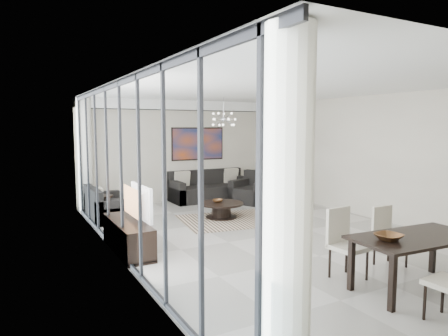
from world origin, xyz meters
TOP-DOWN VIEW (x-y plane):
  - room_shell at (0.46, 0.00)m, footprint 6.00×9.00m
  - window_wall at (-2.86, 0.00)m, footprint 0.37×8.95m
  - soffit at (0.00, 4.30)m, footprint 5.98×0.40m
  - painting at (0.50, 4.47)m, footprint 1.68×0.04m
  - chandelier at (0.30, 2.50)m, footprint 0.66×0.66m
  - rug at (0.01, 1.52)m, footprint 2.56×2.10m
  - coffee_table at (-0.12, 1.83)m, footprint 1.05×1.05m
  - bowl_coffee at (-0.20, 1.87)m, footprint 0.29×0.29m
  - sofa_main at (0.71, 4.07)m, footprint 2.40×0.98m
  - loveseat at (-2.54, 3.05)m, footprint 0.85×1.52m
  - armchair at (1.59, 3.07)m, footprint 1.34×1.36m
  - side_table at (-2.64, 2.88)m, footprint 0.43×0.43m
  - tv_console at (-2.76, 0.38)m, footprint 0.48×1.71m
  - television at (-2.60, 0.41)m, footprint 0.15×1.06m
  - dining_table at (0.15, -3.10)m, footprint 1.82×1.00m
  - dining_chair_nw at (-0.35, -2.30)m, footprint 0.50×0.50m
  - dining_chair_ne at (0.63, -2.25)m, footprint 0.43×0.43m
  - bowl_dining at (-0.33, -3.05)m, footprint 0.36×0.36m

SIDE VIEW (x-z plane):
  - rug at x=0.01m, z-range 0.00..0.01m
  - coffee_table at x=-0.12m, z-range 0.02..0.39m
  - loveseat at x=-2.54m, z-range -0.12..0.64m
  - tv_console at x=-2.76m, z-range 0.00..0.54m
  - sofa_main at x=0.71m, z-range -0.14..0.73m
  - armchair at x=1.59m, z-range -0.14..0.75m
  - side_table at x=-2.64m, z-range 0.10..0.70m
  - bowl_coffee at x=-0.20m, z-range 0.37..0.45m
  - dining_chair_ne at x=0.63m, z-range 0.07..0.99m
  - dining_chair_nw at x=-0.35m, z-range 0.08..1.08m
  - dining_table at x=0.15m, z-range 0.28..1.01m
  - bowl_dining at x=-0.33m, z-range 0.73..0.81m
  - television at x=-2.60m, z-range 0.54..1.15m
  - room_shell at x=0.46m, z-range 0.00..2.90m
  - window_wall at x=-2.86m, z-range 0.02..2.92m
  - painting at x=0.50m, z-range 1.16..2.14m
  - chandelier at x=0.30m, z-range 2.00..2.71m
  - soffit at x=0.00m, z-range 2.64..2.90m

